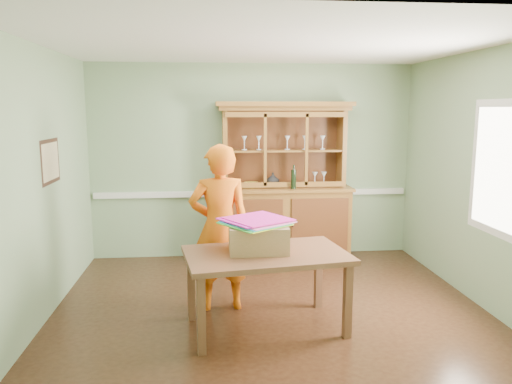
{
  "coord_description": "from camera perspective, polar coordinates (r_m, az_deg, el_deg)",
  "views": [
    {
      "loc": [
        -0.62,
        -4.97,
        2.08
      ],
      "look_at": [
        -0.11,
        0.4,
        1.18
      ],
      "focal_mm": 35.0,
      "sensor_mm": 36.0,
      "label": 1
    }
  ],
  "objects": [
    {
      "name": "ceiling",
      "position": [
        5.04,
        1.69,
        16.51
      ],
      "size": [
        4.5,
        4.5,
        0.0
      ],
      "primitive_type": "plane",
      "rotation": [
        3.14,
        0.0,
        0.0
      ],
      "color": "white",
      "rests_on": "wall_back"
    },
    {
      "name": "wall_back",
      "position": [
        7.03,
        -0.4,
        3.51
      ],
      "size": [
        4.5,
        0.0,
        4.5
      ],
      "primitive_type": "plane",
      "rotation": [
        1.57,
        0.0,
        0.0
      ],
      "color": "gray",
      "rests_on": "floor"
    },
    {
      "name": "person",
      "position": [
        5.18,
        -4.17,
        -4.09
      ],
      "size": [
        0.66,
        0.46,
        1.74
      ],
      "primitive_type": "imported",
      "rotation": [
        0.0,
        0.0,
        3.21
      ],
      "color": "orange",
      "rests_on": "floor"
    },
    {
      "name": "kite_stack",
      "position": [
        4.71,
        -0.01,
        -3.4
      ],
      "size": [
        0.72,
        0.72,
        0.05
      ],
      "rotation": [
        0.0,
        0.0,
        0.64
      ],
      "color": "#F3F91F",
      "rests_on": "cardboard_box"
    },
    {
      "name": "wall_front",
      "position": [
        3.12,
        6.17,
        -4.17
      ],
      "size": [
        4.5,
        0.0,
        4.5
      ],
      "primitive_type": "plane",
      "rotation": [
        -1.57,
        0.0,
        0.0
      ],
      "color": "gray",
      "rests_on": "floor"
    },
    {
      "name": "china_hutch",
      "position": [
        6.93,
        3.19,
        -1.5
      ],
      "size": [
        1.85,
        0.61,
        2.18
      ],
      "color": "brown",
      "rests_on": "floor"
    },
    {
      "name": "wall_right",
      "position": [
        5.78,
        24.34,
        1.36
      ],
      "size": [
        0.0,
        4.0,
        4.0
      ],
      "primitive_type": "plane",
      "rotation": [
        1.57,
        0.0,
        -1.57
      ],
      "color": "gray",
      "rests_on": "floor"
    },
    {
      "name": "cardboard_box",
      "position": [
        4.73,
        0.24,
        -5.26
      ],
      "size": [
        0.55,
        0.45,
        0.26
      ],
      "primitive_type": "cube",
      "rotation": [
        0.0,
        0.0,
        -0.02
      ],
      "color": "#A57655",
      "rests_on": "dining_table"
    },
    {
      "name": "window_panel",
      "position": [
        5.5,
        25.79,
        2.46
      ],
      "size": [
        0.03,
        0.96,
        1.36
      ],
      "color": "silver",
      "rests_on": "wall_right"
    },
    {
      "name": "chair_rail",
      "position": [
        7.07,
        -0.37,
        -0.14
      ],
      "size": [
        4.41,
        0.05,
        0.08
      ],
      "primitive_type": "cube",
      "color": "silver",
      "rests_on": "wall_back"
    },
    {
      "name": "framed_map",
      "position": [
        5.53,
        -22.4,
        3.25
      ],
      "size": [
        0.03,
        0.6,
        0.46
      ],
      "color": "#361F15",
      "rests_on": "wall_left"
    },
    {
      "name": "floor",
      "position": [
        5.42,
        1.55,
        -13.11
      ],
      "size": [
        4.5,
        4.5,
        0.0
      ],
      "primitive_type": "plane",
      "color": "#412514",
      "rests_on": "ground"
    },
    {
      "name": "dining_table",
      "position": [
        4.74,
        1.18,
        -7.96
      ],
      "size": [
        1.62,
        1.11,
        0.75
      ],
      "rotation": [
        0.0,
        0.0,
        0.15
      ],
      "color": "brown",
      "rests_on": "floor"
    },
    {
      "name": "wall_left",
      "position": [
        5.28,
        -23.41,
        0.72
      ],
      "size": [
        0.0,
        4.0,
        4.0
      ],
      "primitive_type": "plane",
      "rotation": [
        1.57,
        0.0,
        1.57
      ],
      "color": "gray",
      "rests_on": "floor"
    }
  ]
}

